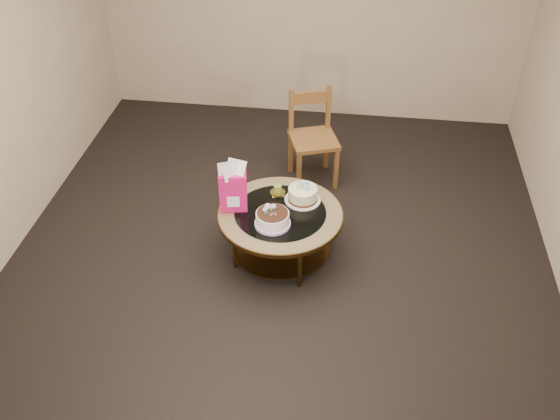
# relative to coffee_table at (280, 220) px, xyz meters

# --- Properties ---
(ground) EXTENTS (5.00, 5.00, 0.00)m
(ground) POSITION_rel_coffee_table_xyz_m (-0.00, 0.00, -0.38)
(ground) COLOR black
(ground) RESTS_ON ground
(room_walls) EXTENTS (4.52, 5.02, 2.61)m
(room_walls) POSITION_rel_coffee_table_xyz_m (-0.00, 0.00, 1.16)
(room_walls) COLOR tan
(room_walls) RESTS_ON ground
(coffee_table) EXTENTS (1.02, 1.02, 0.46)m
(coffee_table) POSITION_rel_coffee_table_xyz_m (0.00, 0.00, 0.00)
(coffee_table) COLOR brown
(coffee_table) RESTS_ON ground
(decorated_cake) EXTENTS (0.28, 0.28, 0.16)m
(decorated_cake) POSITION_rel_coffee_table_xyz_m (-0.04, -0.16, 0.13)
(decorated_cake) COLOR #C79FE0
(decorated_cake) RESTS_ON coffee_table
(cream_cake) EXTENTS (0.30, 0.30, 0.19)m
(cream_cake) POSITION_rel_coffee_table_xyz_m (0.16, 0.18, 0.14)
(cream_cake) COLOR white
(cream_cake) RESTS_ON coffee_table
(gift_bag) EXTENTS (0.23, 0.19, 0.44)m
(gift_bag) POSITION_rel_coffee_table_xyz_m (-0.38, 0.00, 0.30)
(gift_bag) COLOR #E7157B
(gift_bag) RESTS_ON coffee_table
(pillar_candle) EXTENTS (0.13, 0.13, 0.09)m
(pillar_candle) POSITION_rel_coffee_table_xyz_m (-0.05, 0.24, 0.11)
(pillar_candle) COLOR #E1BE5C
(pillar_candle) RESTS_ON coffee_table
(dining_chair) EXTENTS (0.54, 0.54, 0.91)m
(dining_chair) POSITION_rel_coffee_table_xyz_m (0.15, 1.18, 0.09)
(dining_chair) COLOR brown
(dining_chair) RESTS_ON ground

